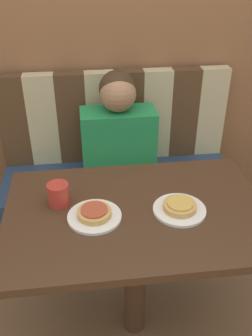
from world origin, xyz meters
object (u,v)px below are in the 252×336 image
drinking_cup (58,194)px  pizza_left (94,212)px  plate_left (95,216)px  person (118,128)px  pizza_right (180,206)px  plate_right (179,210)px

drinking_cup → pizza_left: bearing=-38.1°
plate_left → drinking_cup: drinking_cup is taller
person → drinking_cup: person is taller
pizza_left → drinking_cup: bearing=141.9°
plate_left → drinking_cup: bearing=141.9°
plate_left → pizza_right: 0.34m
person → pizza_right: size_ratio=4.60×
plate_left → drinking_cup: 0.18m
plate_left → plate_right: 0.34m
plate_left → pizza_left: (0.00, 0.00, 0.02)m
pizza_left → pizza_right: same height
plate_right → pizza_left: size_ratio=1.59×
plate_left → pizza_right: (0.34, 0.00, 0.02)m
plate_right → pizza_right: (0.00, 0.00, 0.02)m
plate_right → drinking_cup: drinking_cup is taller
person → plate_right: person is taller
plate_left → pizza_right: pizza_right is taller
person → pizza_right: bearing=-76.5°
plate_right → pizza_left: (-0.34, 0.00, 0.02)m
plate_left → pizza_left: bearing=90.0°
person → pizza_right: (0.17, -0.71, -0.01)m
person → plate_right: bearing=-76.5°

